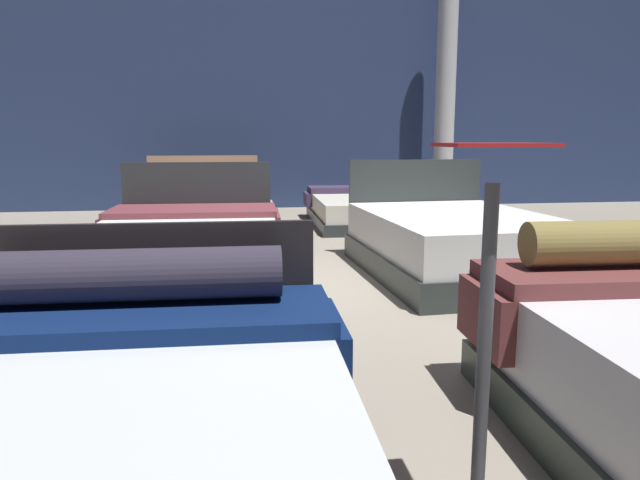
{
  "coord_description": "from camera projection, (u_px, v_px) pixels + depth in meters",
  "views": [
    {
      "loc": [
        -0.67,
        -4.47,
        1.14
      ],
      "look_at": [
        -0.03,
        -0.06,
        0.36
      ],
      "focal_mm": 32.7,
      "sensor_mm": 36.0,
      "label": 1
    }
  ],
  "objects": [
    {
      "name": "support_pillar",
      "position": [
        445.0,
        100.0,
        9.31
      ],
      "size": [
        0.32,
        0.32,
        3.5
      ],
      "primitive_type": "cylinder",
      "color": "silver",
      "rests_on": "ground_plane"
    },
    {
      "name": "bed_2",
      "position": [
        188.0,
        250.0,
        4.67
      ],
      "size": [
        1.57,
        2.1,
        0.92
      ],
      "rotation": [
        0.0,
        0.0,
        -0.04
      ],
      "color": "#2B3033",
      "rests_on": "ground_plane"
    },
    {
      "name": "ground_plane",
      "position": [
        322.0,
        284.0,
        4.65
      ],
      "size": [
        18.0,
        18.0,
        0.02
      ],
      "primitive_type": "cube",
      "color": "gray"
    },
    {
      "name": "bed_0",
      "position": [
        89.0,
        454.0,
        1.7
      ],
      "size": [
        1.71,
        2.2,
        0.77
      ],
      "rotation": [
        0.0,
        0.0,
        -0.02
      ],
      "color": "black",
      "rests_on": "ground_plane"
    },
    {
      "name": "bed_4",
      "position": [
        204.0,
        211.0,
        7.54
      ],
      "size": [
        1.72,
        2.05,
        0.9
      ],
      "rotation": [
        0.0,
        0.0,
        0.04
      ],
      "color": "#936E53",
      "rests_on": "ground_plane"
    },
    {
      "name": "showroom_back_wall",
      "position": [
        275.0,
        100.0,
        9.46
      ],
      "size": [
        18.0,
        0.06,
        3.5
      ],
      "primitive_type": "cube",
      "color": "navy",
      "rests_on": "ground_plane"
    },
    {
      "name": "bed_3",
      "position": [
        456.0,
        244.0,
        4.92
      ],
      "size": [
        1.56,
        2.15,
        0.94
      ],
      "rotation": [
        0.0,
        0.0,
        0.05
      ],
      "color": "#2D3332",
      "rests_on": "ground_plane"
    },
    {
      "name": "price_sign",
      "position": [
        482.0,
        391.0,
        1.64
      ],
      "size": [
        0.28,
        0.24,
        1.13
      ],
      "color": "#3F3F44",
      "rests_on": "ground_plane"
    },
    {
      "name": "bed_5",
      "position": [
        370.0,
        209.0,
        7.88
      ],
      "size": [
        1.67,
        2.11,
        0.45
      ],
      "rotation": [
        0.0,
        0.0,
        -0.03
      ],
      "color": "#2C3033",
      "rests_on": "ground_plane"
    }
  ]
}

